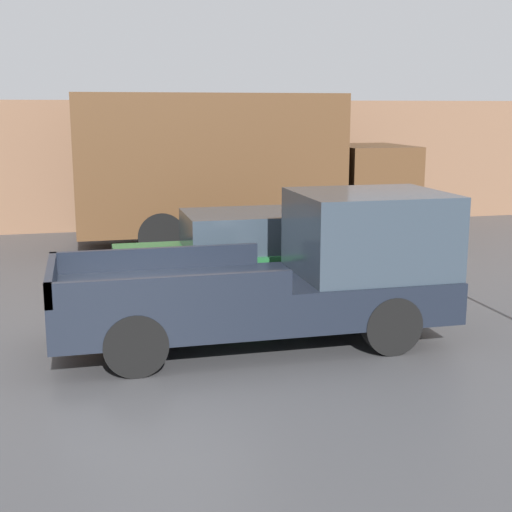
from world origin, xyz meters
The scene contains 6 objects.
ground_plane centered at (0.00, 0.00, 0.00)m, with size 60.00×60.00×0.00m, color #3D3D3F.
building_wall centered at (0.00, 10.55, 1.78)m, with size 28.00×0.15×3.56m.
pickup_truck centered at (1.98, 0.12, 1.01)m, with size 5.65×2.03×2.16m.
car centered at (1.99, 2.75, 0.78)m, with size 4.89×1.92×1.54m.
delivery_truck centered at (2.58, 7.46, 1.97)m, with size 8.22×2.60×3.68m.
newspaper_box centered at (4.23, 10.23, 0.57)m, with size 0.45×0.40×1.14m.
Camera 1 is at (-0.97, -9.50, 3.36)m, focal length 50.00 mm.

